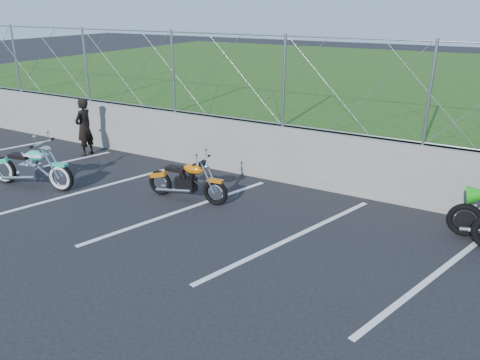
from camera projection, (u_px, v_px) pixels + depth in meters
The scene contains 8 objects.
ground at pixel (151, 230), 8.58m from camera, with size 90.00×90.00×0.00m, color black.
retaining_wall at pixel (244, 148), 11.20m from camera, with size 30.00×0.22×1.30m, color slate.
grass_field at pixel (361, 87), 19.34m from camera, with size 30.00×20.00×1.30m, color #1F4512.
chain_link_fence at pixel (244, 78), 10.62m from camera, with size 28.00×0.03×2.00m.
parking_lines at pixel (235, 223), 8.84m from camera, with size 18.29×4.31×0.01m.
cruiser_turquoise at pixel (32, 169), 10.42m from camera, with size 2.16×0.68×1.08m.
naked_orange at pixel (188, 182), 9.74m from camera, with size 1.89×0.64×0.94m.
person_standing at pixel (84, 127), 12.51m from camera, with size 0.57×0.37×1.56m, color black.
Camera 1 is at (5.22, -5.89, 3.89)m, focal length 35.00 mm.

